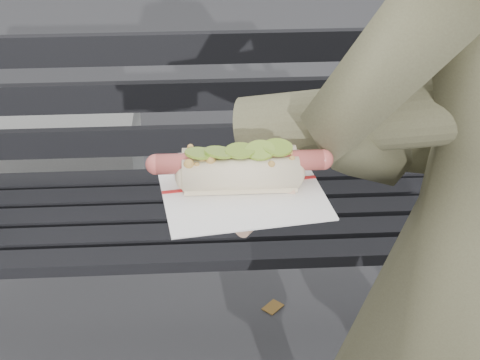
% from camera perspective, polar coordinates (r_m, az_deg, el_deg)
% --- Properties ---
extents(park_bench, '(1.50, 0.44, 0.88)m').
position_cam_1_polar(park_bench, '(1.89, -3.72, -0.10)').
color(park_bench, black).
rests_on(park_bench, ground).
extents(held_hotdog, '(0.62, 0.30, 0.20)m').
position_cam_1_polar(held_hotdog, '(0.95, 11.00, 3.87)').
color(held_hotdog, '#4D4A33').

